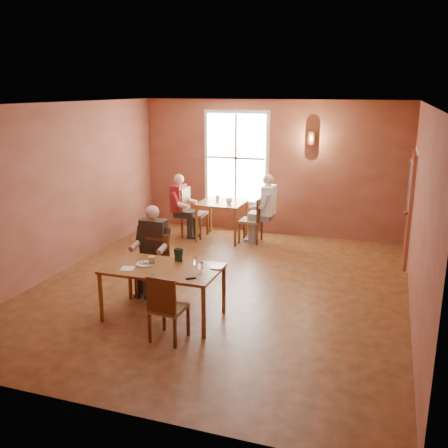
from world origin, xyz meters
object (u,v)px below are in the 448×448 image
(main_table, at_px, (164,292))
(chair_diner_maroon, at_px, (195,213))
(diner_main, at_px, (151,256))
(diner_maroon, at_px, (193,207))
(chair_diner_main, at_px, (152,267))
(diner_white, at_px, (252,210))
(second_table, at_px, (222,220))
(chair_empty, at_px, (169,307))
(chair_diner_white, at_px, (251,220))

(main_table, xyz_separation_m, chair_diner_maroon, (-1.10, 3.98, 0.16))
(diner_main, bearing_deg, diner_maroon, -79.35)
(chair_diner_main, distance_m, diner_white, 3.41)
(chair_diner_main, relative_size, diner_maroon, 0.72)
(diner_main, distance_m, diner_white, 3.43)
(main_table, height_order, diner_maroon, diner_maroon)
(second_table, height_order, diner_maroon, diner_maroon)
(second_table, xyz_separation_m, chair_diner_maroon, (-0.65, 0.00, 0.13))
(diner_main, xyz_separation_m, chair_diner_maroon, (-0.60, 3.36, -0.14))
(main_table, height_order, diner_main, diner_main)
(main_table, relative_size, chair_empty, 1.76)
(diner_maroon, bearing_deg, diner_white, 90.00)
(second_table, bearing_deg, main_table, -83.52)
(second_table, relative_size, chair_diner_white, 0.96)
(diner_white, xyz_separation_m, chair_diner_maroon, (-1.33, 0.00, -0.17))
(diner_main, xyz_separation_m, second_table, (0.05, 3.36, -0.27))
(diner_main, xyz_separation_m, diner_white, (0.73, 3.36, 0.03))
(chair_empty, relative_size, chair_diner_maroon, 0.85)
(main_table, distance_m, diner_white, 4.00)
(chair_diner_main, distance_m, chair_diner_white, 3.40)
(chair_empty, bearing_deg, chair_diner_main, 128.91)
(main_table, height_order, second_table, second_table)
(diner_white, bearing_deg, second_table, 90.00)
(chair_diner_maroon, bearing_deg, chair_diner_white, 90.00)
(chair_empty, xyz_separation_m, chair_diner_white, (-0.16, 4.56, 0.03))
(chair_diner_white, distance_m, diner_maroon, 1.34)
(chair_empty, height_order, second_table, chair_empty)
(chair_diner_main, relative_size, chair_empty, 1.05)
(diner_white, bearing_deg, diner_maroon, 90.00)
(main_table, relative_size, second_table, 1.71)
(chair_diner_main, height_order, diner_maroon, diner_maroon)
(diner_white, bearing_deg, main_table, 176.71)
(chair_diner_main, xyz_separation_m, chair_diner_maroon, (-0.60, 3.33, 0.06))
(diner_main, height_order, diner_white, diner_white)
(chair_diner_main, relative_size, chair_diner_white, 0.99)
(diner_main, bearing_deg, chair_empty, 125.26)
(chair_diner_main, xyz_separation_m, diner_main, (0.00, -0.03, 0.20))
(chair_diner_white, relative_size, diner_maroon, 0.73)
(chair_diner_white, bearing_deg, chair_diner_maroon, 90.00)
(diner_white, bearing_deg, chair_empty, -178.43)
(main_table, bearing_deg, diner_white, 86.71)
(main_table, height_order, chair_diner_maroon, chair_diner_maroon)
(second_table, bearing_deg, chair_empty, -79.99)
(diner_white, distance_m, diner_maroon, 1.36)
(diner_white, distance_m, chair_diner_maroon, 1.34)
(main_table, xyz_separation_m, diner_maroon, (-1.13, 3.98, 0.30))
(diner_main, height_order, chair_diner_white, diner_main)
(chair_diner_maroon, height_order, diner_maroon, diner_maroon)
(diner_main, distance_m, chair_diner_maroon, 3.41)
(chair_diner_main, bearing_deg, diner_maroon, -79.25)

